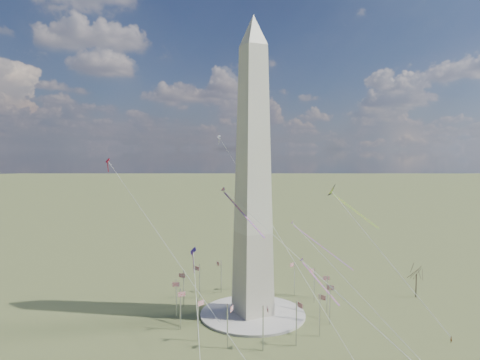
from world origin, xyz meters
name	(u,v)px	position (x,y,z in m)	size (l,w,h in m)	color
ground	(253,315)	(0.00, 0.00, 0.00)	(2000.00, 2000.00, 0.00)	#4E5A2D
plaza	(253,314)	(0.00, 0.00, 0.40)	(36.00, 36.00, 0.80)	#ACA69D
washington_monument	(253,176)	(0.00, 0.00, 47.95)	(15.56, 15.56, 100.00)	beige
flagpole_ring	(253,294)	(0.00, 0.00, 7.27)	(54.40, 54.40, 13.00)	silver
tree_near	(416,272)	(64.36, -13.24, 9.88)	(7.92, 7.92, 13.85)	#4B3C2D
person_east	(451,339)	(41.90, -45.07, 0.91)	(0.66, 0.43, 1.82)	gray
kite_delta_black	(334,193)	(37.82, 3.71, 39.84)	(15.92, 18.63, 16.53)	black
kite_diamond_purple	(193,254)	(-21.41, 0.37, 23.70)	(1.86, 2.88, 8.84)	navy
kite_streamer_left	(313,239)	(16.77, -11.04, 26.87)	(13.35, 18.43, 14.80)	#F55426
kite_streamer_mid	(237,206)	(-6.17, -0.23, 38.13)	(6.07, 21.02, 14.63)	#F55426
kite_streamer_right	(315,276)	(21.14, -6.65, 12.42)	(4.04, 18.28, 12.60)	#F55426
kite_small_red	(108,162)	(-42.01, 29.66, 52.43)	(1.27, 2.12, 4.97)	red
kite_small_white	(219,138)	(8.06, 45.40, 61.91)	(1.33, 1.46, 4.02)	white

